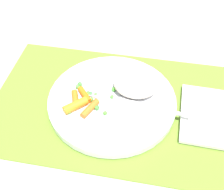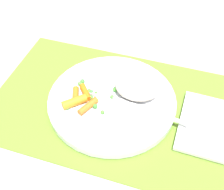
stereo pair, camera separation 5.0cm
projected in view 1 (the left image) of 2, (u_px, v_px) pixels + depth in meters
ground_plane at (112, 105)px, 0.61m from camera, size 2.40×2.40×0.00m
placemat at (112, 104)px, 0.61m from camera, size 0.49×0.32×0.01m
plate at (112, 101)px, 0.60m from camera, size 0.26×0.26×0.02m
rice_mound at (136, 84)px, 0.59m from camera, size 0.09×0.07×0.04m
carrot_portion at (80, 103)px, 0.57m from camera, size 0.07×0.08×0.02m
pea_scatter at (92, 96)px, 0.59m from camera, size 0.09×0.08×0.01m
fork at (127, 101)px, 0.58m from camera, size 0.21×0.04×0.01m
napkin at (205, 117)px, 0.58m from camera, size 0.10×0.15×0.01m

